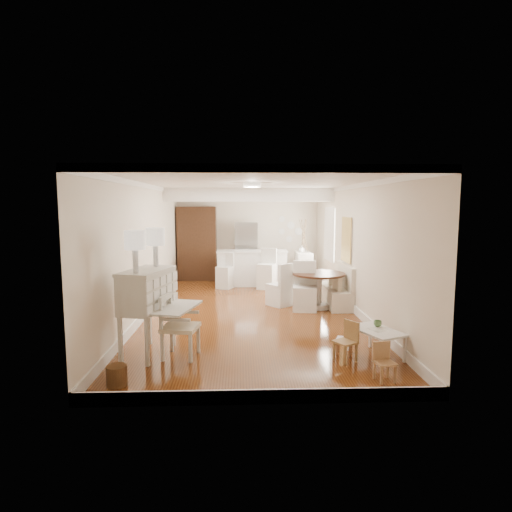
{
  "coord_description": "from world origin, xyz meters",
  "views": [
    {
      "loc": [
        -0.26,
        -9.3,
        2.34
      ],
      "look_at": [
        0.11,
        0.3,
        1.2
      ],
      "focal_mm": 30.0,
      "sensor_mm": 36.0,
      "label": 1
    }
  ],
  "objects": [
    {
      "name": "gustavian_armchair",
      "position": [
        -1.18,
        -2.85,
        0.49
      ],
      "size": [
        0.65,
        0.65,
        0.98
      ],
      "primitive_type": "cube",
      "rotation": [
        0.0,
        0.0,
        1.4
      ],
      "color": "beige",
      "rests_on": "ground"
    },
    {
      "name": "banquette",
      "position": [
        1.99,
        0.5,
        0.49
      ],
      "size": [
        0.52,
        1.6,
        0.98
      ],
      "primitive_type": "cube",
      "color": "silver",
      "rests_on": "ground"
    },
    {
      "name": "kids_chair_c",
      "position": [
        1.68,
        -3.88,
        0.26
      ],
      "size": [
        0.29,
        0.29,
        0.52
      ],
      "primitive_type": "cube",
      "rotation": [
        0.0,
        0.0,
        0.17
      ],
      "color": "#B27F51",
      "rests_on": "ground"
    },
    {
      "name": "wicker_basket",
      "position": [
        -1.87,
        -3.89,
        0.13
      ],
      "size": [
        0.28,
        0.28,
        0.27
      ],
      "primitive_type": "cylinder",
      "rotation": [
        0.0,
        0.0,
        0.03
      ],
      "color": "#57361B",
      "rests_on": "ground"
    },
    {
      "name": "secretary_bureau",
      "position": [
        -1.7,
        -2.71,
        0.68
      ],
      "size": [
        1.3,
        1.31,
        1.36
      ],
      "primitive_type": "cube",
      "rotation": [
        0.0,
        0.0,
        -0.25
      ],
      "color": "silver",
      "rests_on": "ground"
    },
    {
      "name": "dining_table",
      "position": [
        1.54,
        0.23,
        0.41
      ],
      "size": [
        1.41,
        1.41,
        0.81
      ],
      "primitive_type": "cylinder",
      "rotation": [
        0.0,
        0.0,
        0.21
      ],
      "color": "#412315",
      "rests_on": "ground"
    },
    {
      "name": "pencil_cup",
      "position": [
        1.93,
        -2.78,
        0.48
      ],
      "size": [
        0.15,
        0.15,
        0.1
      ],
      "primitive_type": "imported",
      "rotation": [
        0.0,
        0.0,
        0.23
      ],
      "color": "#57884F",
      "rests_on": "kids_table"
    },
    {
      "name": "slip_chair_near",
      "position": [
        1.19,
        0.04,
        0.55
      ],
      "size": [
        0.58,
        0.6,
        1.09
      ],
      "primitive_type": "cube",
      "rotation": [
        0.0,
        0.0,
        -0.12
      ],
      "color": "white",
      "rests_on": "ground"
    },
    {
      "name": "room",
      "position": [
        0.04,
        0.32,
        1.98
      ],
      "size": [
        9.0,
        9.04,
        2.82
      ],
      "color": "brown",
      "rests_on": "ground"
    },
    {
      "name": "pantry_cabinet",
      "position": [
        -1.6,
        4.18,
        1.15
      ],
      "size": [
        1.2,
        0.6,
        2.3
      ],
      "primitive_type": "cube",
      "color": "#381E11",
      "rests_on": "ground"
    },
    {
      "name": "kids_chair_a",
      "position": [
        1.32,
        -3.13,
        0.31
      ],
      "size": [
        0.41,
        0.41,
        0.62
      ],
      "primitive_type": "cube",
      "rotation": [
        0.0,
        0.0,
        -1.03
      ],
      "color": "#AC824E",
      "rests_on": "ground"
    },
    {
      "name": "slip_chair_far",
      "position": [
        0.68,
        0.53,
        0.5
      ],
      "size": [
        0.69,
        0.69,
        1.01
      ],
      "primitive_type": "cube",
      "rotation": [
        0.0,
        0.0,
        -2.46
      ],
      "color": "white",
      "rests_on": "ground"
    },
    {
      "name": "kids_chair_b",
      "position": [
        1.38,
        -2.86,
        0.26
      ],
      "size": [
        0.33,
        0.33,
        0.52
      ],
      "primitive_type": "cube",
      "rotation": [
        0.0,
        0.0,
        -1.95
      ],
      "color": "#A3704A",
      "rests_on": "ground"
    },
    {
      "name": "sideboard",
      "position": [
        1.65,
        3.35,
        0.47
      ],
      "size": [
        0.44,
        0.99,
        0.94
      ],
      "primitive_type": "cube",
      "rotation": [
        0.0,
        0.0,
        0.0
      ],
      "color": "silver",
      "rests_on": "ground"
    },
    {
      "name": "fridge",
      "position": [
        0.3,
        4.15,
        0.9
      ],
      "size": [
        0.75,
        0.65,
        1.8
      ],
      "primitive_type": "imported",
      "color": "silver",
      "rests_on": "ground"
    },
    {
      "name": "breakfast_counter",
      "position": [
        0.1,
        3.1,
        0.52
      ],
      "size": [
        2.05,
        0.65,
        1.03
      ],
      "primitive_type": "cube",
      "color": "white",
      "rests_on": "ground"
    },
    {
      "name": "bar_stool_right",
      "position": [
        0.5,
        2.54,
        0.57
      ],
      "size": [
        0.59,
        0.59,
        1.13
      ],
      "primitive_type": "cube",
      "rotation": [
        0.0,
        0.0,
        -0.38
      ],
      "color": "white",
      "rests_on": "ground"
    },
    {
      "name": "branch_vase",
      "position": [
        1.6,
        3.39,
        1.04
      ],
      "size": [
        0.22,
        0.22,
        0.19
      ],
      "primitive_type": "imported",
      "rotation": [
        0.0,
        0.0,
        0.21
      ],
      "color": "white",
      "rests_on": "sideboard"
    },
    {
      "name": "bar_stool_left",
      "position": [
        -0.68,
        2.65,
        0.5
      ],
      "size": [
        0.53,
        0.53,
        1.0
      ],
      "primitive_type": "cube",
      "rotation": [
        0.0,
        0.0,
        -0.44
      ],
      "color": "silver",
      "rests_on": "ground"
    },
    {
      "name": "kids_table",
      "position": [
        1.86,
        -2.95,
        0.21
      ],
      "size": [
        0.81,
        0.99,
        0.43
      ],
      "primitive_type": "cube",
      "rotation": [
        0.0,
        0.0,
        0.41
      ],
      "color": "white",
      "rests_on": "ground"
    }
  ]
}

